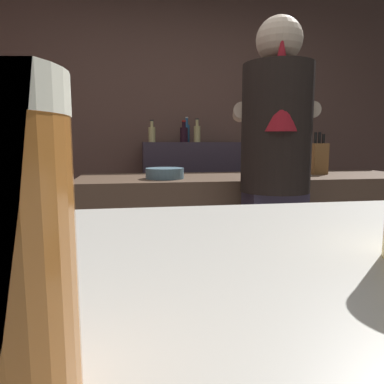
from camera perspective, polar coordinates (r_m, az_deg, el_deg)
name	(u,v)px	position (r m, az deg, el deg)	size (l,w,h in m)	color
wall_back	(170,122)	(3.59, -3.57, 11.18)	(5.20, 0.10, 2.70)	brown
prep_counter	(249,249)	(2.34, 9.12, -8.95)	(2.10, 0.60, 0.94)	brown
back_shelf	(195,203)	(3.38, 0.48, -1.77)	(0.97, 0.36, 1.15)	#3D3341
bartender	(275,171)	(1.81, 13.21, 3.28)	(0.49, 0.55, 1.73)	#30293B
knife_block	(319,158)	(2.46, 19.66, 5.16)	(0.10, 0.08, 0.27)	brown
mixing_bowl	(165,173)	(2.04, -4.40, 3.01)	(0.22, 0.22, 0.06)	slate
chefs_knife	(292,175)	(2.29, 15.76, 2.62)	(0.24, 0.03, 0.01)	silver
bottle_soy	(187,132)	(3.39, -0.85, 9.54)	(0.06, 0.06, 0.23)	#2A5F8F
bottle_vinegar	(184,134)	(3.24, -1.31, 9.32)	(0.07, 0.07, 0.19)	black
bottle_olive_oil	(152,134)	(3.27, -6.46, 9.30)	(0.06, 0.06, 0.20)	#D6C77E
bottle_hot_sauce	(197,133)	(3.31, 0.81, 9.45)	(0.06, 0.06, 0.22)	#D4C27B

